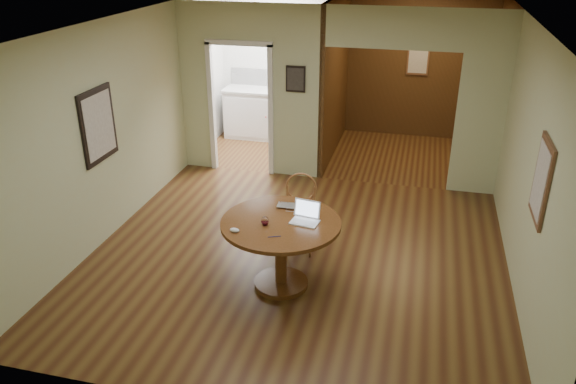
% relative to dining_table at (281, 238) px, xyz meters
% --- Properties ---
extents(floor, '(5.00, 5.00, 0.00)m').
position_rel_dining_table_xyz_m(floor, '(0.03, 0.62, -0.60)').
color(floor, '#482614').
rests_on(floor, ground).
extents(room_shell, '(5.20, 7.50, 5.00)m').
position_rel_dining_table_xyz_m(room_shell, '(-0.44, 3.72, 0.69)').
color(room_shell, white).
rests_on(room_shell, ground).
extents(dining_table, '(1.30, 1.30, 0.81)m').
position_rel_dining_table_xyz_m(dining_table, '(0.00, 0.00, 0.00)').
color(dining_table, brown).
rests_on(dining_table, ground).
extents(chair, '(0.46, 0.46, 0.98)m').
position_rel_dining_table_xyz_m(chair, '(0.02, 0.86, -0.05)').
color(chair, '#925E34').
rests_on(chair, ground).
extents(open_laptop, '(0.32, 0.30, 0.21)m').
position_rel_dining_table_xyz_m(open_laptop, '(0.26, 0.09, 0.27)').
color(open_laptop, white).
rests_on(open_laptop, dining_table).
extents(closed_laptop, '(0.36, 0.25, 0.03)m').
position_rel_dining_table_xyz_m(closed_laptop, '(0.05, 0.31, 0.22)').
color(closed_laptop, '#ACADB1').
rests_on(closed_laptop, dining_table).
extents(mouse, '(0.11, 0.07, 0.04)m').
position_rel_dining_table_xyz_m(mouse, '(-0.40, -0.34, 0.23)').
color(mouse, white).
rests_on(mouse, dining_table).
extents(wine_glass, '(0.09, 0.09, 0.10)m').
position_rel_dining_table_xyz_m(wine_glass, '(-0.14, -0.12, 0.26)').
color(wine_glass, white).
rests_on(wine_glass, dining_table).
extents(pen, '(0.13, 0.06, 0.01)m').
position_rel_dining_table_xyz_m(pen, '(0.02, -0.35, 0.21)').
color(pen, '#0C1856').
rests_on(pen, dining_table).
extents(kitchen_cabinet, '(2.06, 0.60, 0.94)m').
position_rel_dining_table_xyz_m(kitchen_cabinet, '(-1.32, 4.82, -0.13)').
color(kitchen_cabinet, white).
rests_on(kitchen_cabinet, ground).
extents(grocery_bag, '(0.36, 0.34, 0.29)m').
position_rel_dining_table_xyz_m(grocery_bag, '(-0.93, 4.82, 0.48)').
color(grocery_bag, '#CAB594').
rests_on(grocery_bag, kitchen_cabinet).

